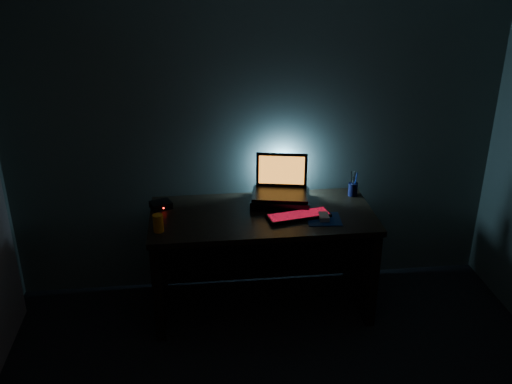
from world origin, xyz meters
TOP-DOWN VIEW (x-y plane):
  - room at (0.00, 0.00)m, footprint 3.50×4.00m
  - desk at (0.00, 1.67)m, footprint 1.50×0.70m
  - riser at (0.14, 1.77)m, footprint 0.45×0.37m
  - laptop at (0.15, 1.82)m, footprint 0.42×0.35m
  - keyboard at (0.23, 1.53)m, footprint 0.44×0.21m
  - mousepad at (0.39, 1.48)m, footprint 0.23×0.22m
  - mouse at (0.39, 1.48)m, footprint 0.07×0.11m
  - pen_cup at (0.68, 1.84)m, footprint 0.07×0.07m
  - juice_glass at (-0.68, 1.44)m, footprint 0.07×0.07m
  - router at (-0.68, 1.78)m, footprint 0.17×0.15m

SIDE VIEW (x-z plane):
  - desk at x=0.00m, z-range 0.12..0.87m
  - mousepad at x=0.39m, z-range 0.75..0.75m
  - keyboard at x=0.23m, z-range 0.75..0.78m
  - mouse at x=0.39m, z-range 0.75..0.78m
  - router at x=-0.68m, z-range 0.75..0.80m
  - riser at x=0.14m, z-range 0.75..0.81m
  - pen_cup at x=0.68m, z-range 0.75..0.84m
  - juice_glass at x=-0.68m, z-range 0.75..0.86m
  - laptop at x=0.15m, z-range 0.74..1.00m
  - room at x=0.00m, z-range 0.00..2.50m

